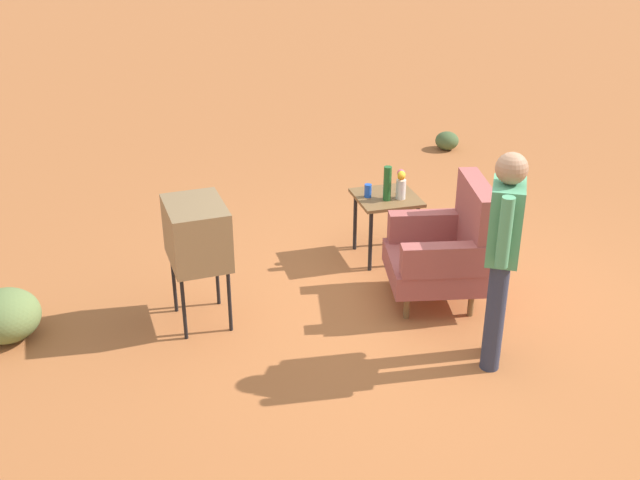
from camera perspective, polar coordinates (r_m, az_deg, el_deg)
name	(u,v)px	position (r m, az deg, el deg)	size (l,w,h in m)	color
ground_plane	(429,315)	(6.45, 8.05, -5.53)	(60.00, 60.00, 0.00)	#AD6033
armchair	(447,248)	(6.46, 9.41, -0.55)	(0.90, 0.92, 1.06)	brown
side_table	(386,205)	(7.12, 4.93, 2.58)	(0.56, 0.56, 0.62)	black
tv_on_stand	(197,234)	(6.02, -9.09, 0.46)	(0.63, 0.48, 1.03)	black
person_standing	(502,248)	(5.53, 13.36, -0.57)	(0.51, 0.37, 1.64)	#2D3347
soda_can_blue	(368,191)	(7.04, 3.57, 3.67)	(0.07, 0.07, 0.12)	blue
bottle_wine_green	(387,184)	(6.95, 5.01, 4.19)	(0.07, 0.07, 0.32)	#1E5623
flower_vase	(401,183)	(7.00, 6.02, 4.20)	(0.15, 0.10, 0.27)	silver
shrub_near	(447,141)	(10.26, 9.38, 7.27)	(0.30, 0.30, 0.23)	#475B33
shrub_far	(6,316)	(6.47, -22.24, -5.20)	(0.53, 0.53, 0.41)	olive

